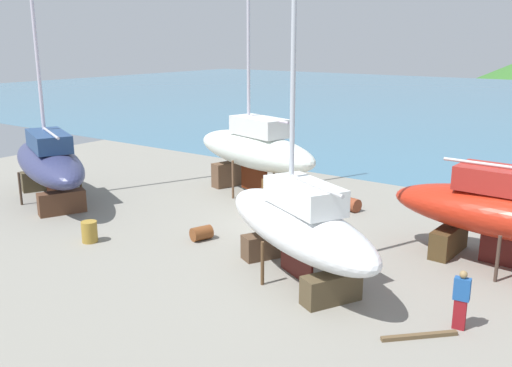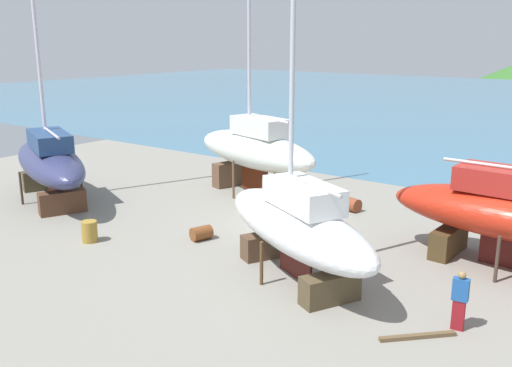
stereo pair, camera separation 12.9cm
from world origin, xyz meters
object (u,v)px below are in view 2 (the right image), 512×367
sailboat_far_slipway (50,161)px  barrel_rust_near (201,233)px  barrel_tipped_left (350,204)px  barrel_tipped_center (310,222)px  worker (460,299)px  barrel_by_slipway (89,231)px  sailboat_mid_port (255,150)px  sailboat_small_center (297,225)px

sailboat_far_slipway → barrel_rust_near: size_ratio=19.69×
barrel_tipped_left → barrel_tipped_center: (0.04, -3.78, 0.11)m
worker → barrel_by_slipway: 14.26m
sailboat_mid_port → barrel_rust_near: (2.38, -6.89, -2.08)m
barrel_by_slipway → barrel_tipped_center: size_ratio=1.00×
worker → barrel_by_slipway: size_ratio=2.04×
sailboat_far_slipway → barrel_by_slipway: size_ratio=19.06×
barrel_by_slipway → sailboat_mid_port: bearing=83.5°
sailboat_small_center → barrel_tipped_center: 5.00m
sailboat_far_slipway → barrel_rust_near: sailboat_far_slipway is taller
sailboat_mid_port → barrel_tipped_center: sailboat_mid_port is taller
barrel_rust_near → barrel_by_slipway: (-3.48, -2.84, 0.15)m
worker → barrel_tipped_left: (-7.64, 8.36, -0.59)m
sailboat_far_slipway → barrel_by_slipway: bearing=-178.8°
sailboat_mid_port → sailboat_far_slipway: size_ratio=0.82×
sailboat_small_center → barrel_tipped_left: sailboat_small_center is taller
sailboat_small_center → barrel_rust_near: bearing=17.1°
barrel_tipped_left → worker: bearing=-47.6°
sailboat_far_slipway → barrel_tipped_center: 13.54m
barrel_rust_near → barrel_tipped_center: size_ratio=0.97×
sailboat_mid_port → barrel_rust_near: size_ratio=16.11×
barrel_rust_near → sailboat_far_slipway: bearing=-179.0°
barrel_rust_near → barrel_by_slipway: 4.49m
barrel_tipped_left → barrel_rust_near: 7.81m
sailboat_mid_port → sailboat_far_slipway: (-7.50, -7.06, -0.31)m
barrel_tipped_left → barrel_tipped_center: bearing=-89.4°
barrel_tipped_left → barrel_tipped_center: 3.78m
barrel_tipped_left → sailboat_mid_port: bearing=-176.8°
barrel_by_slipway → sailboat_small_center: bearing=12.7°
sailboat_far_slipway → barrel_by_slipway: 7.12m
sailboat_far_slipway → worker: size_ratio=9.34×
barrel_by_slipway → sailboat_far_slipway: bearing=157.4°
barrel_tipped_center → sailboat_mid_port: bearing=147.5°
worker → sailboat_mid_port: bearing=-128.7°
barrel_tipped_left → barrel_tipped_center: barrel_tipped_center is taller
sailboat_far_slipway → barrel_rust_near: (9.88, 0.18, -1.77)m
barrel_tipped_center → barrel_by_slipway: bearing=-136.4°
sailboat_far_slipway → barrel_rust_near: bearing=-155.2°
barrel_rust_near → barrel_by_slipway: size_ratio=0.97×
sailboat_small_center → worker: size_ratio=8.28×
sailboat_mid_port → sailboat_small_center: bearing=149.8°
worker → barrel_by_slipway: bearing=-90.3°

